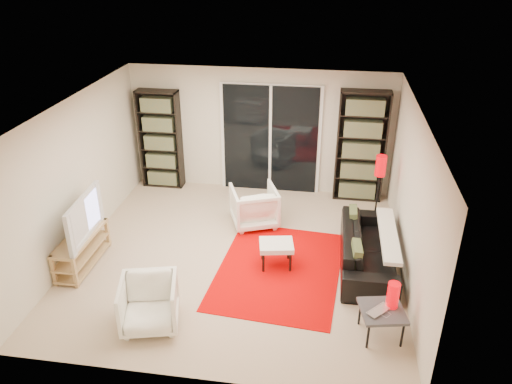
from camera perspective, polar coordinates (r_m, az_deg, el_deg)
floor at (r=7.92m, az=-2.13°, el=-7.32°), size 5.00×5.00×0.00m
wall_back at (r=9.60m, az=0.51°, el=7.00°), size 5.00×0.02×2.40m
wall_front at (r=5.25m, az=-7.46°, el=-11.47°), size 5.00×0.02×2.40m
wall_left at (r=8.14m, az=-19.86°, el=1.63°), size 0.02×5.00×2.40m
wall_right at (r=7.31m, az=17.34°, el=-0.83°), size 0.02×5.00×2.40m
ceiling at (r=6.88m, az=-2.47°, el=9.50°), size 5.00×5.00×0.02m
sliding_door at (r=9.59m, az=1.66°, el=6.02°), size 1.92×0.08×2.16m
bookshelf_left at (r=9.97m, az=-10.86°, el=5.91°), size 0.80×0.30×1.95m
bookshelf_right at (r=9.43m, az=11.91°, el=5.07°), size 0.90×0.30×2.10m
tv_stand at (r=8.03m, az=-19.26°, el=-6.25°), size 0.38×1.19×0.50m
tv at (r=7.74m, az=-19.76°, el=-2.70°), size 0.22×1.17×0.67m
rug at (r=7.62m, az=2.65°, el=-8.81°), size 1.97×2.55×0.01m
sofa at (r=7.75m, az=12.68°, el=-6.28°), size 0.80×2.03×0.59m
armchair_back at (r=8.61m, az=-0.22°, el=-1.62°), size 0.97×0.99×0.70m
armchair_front at (r=6.60m, az=-12.11°, el=-12.38°), size 0.86×0.88×0.66m
ottoman at (r=7.53m, az=2.34°, el=-6.23°), size 0.57×0.49×0.40m
side_table at (r=6.48m, az=14.21°, el=-13.19°), size 0.62×0.62×0.40m
laptop at (r=6.39m, az=14.22°, el=-13.22°), size 0.38×0.39×0.03m
table_lamp at (r=6.44m, az=15.39°, el=-11.28°), size 0.15×0.15×0.34m
floor_lamp at (r=8.54m, az=13.97°, el=2.06°), size 0.20×0.20×1.30m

